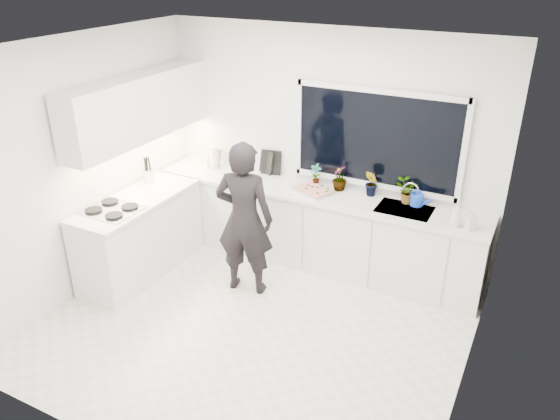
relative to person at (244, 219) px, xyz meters
The scene contains 25 objects.
floor 1.12m from the person, 54.59° to the right, with size 4.00×3.50×0.02m, color beige.
wall_back 1.35m from the person, 70.76° to the left, with size 4.00×0.02×2.70m, color white.
wall_left 1.77m from the person, 160.07° to the right, with size 0.02×3.50×2.70m, color white.
wall_right 2.54m from the person, 13.45° to the right, with size 0.02×3.50×2.70m, color white.
ceiling 1.99m from the person, 54.59° to the right, with size 4.00×3.50×0.02m, color white.
window 1.68m from the person, 48.55° to the left, with size 1.80×0.02×1.00m, color black.
base_cabinets_back 1.05m from the person, 64.68° to the left, with size 3.92×0.58×0.88m, color white.
base_cabinets_left 1.34m from the person, 169.67° to the right, with size 0.58×1.60×0.88m, color white.
countertop_back 0.96m from the person, 64.42° to the left, with size 3.94×0.62×0.04m, color silver.
countertop_left 1.28m from the person, 169.67° to the right, with size 0.62×1.60×0.04m, color silver.
upper_cabinets 1.70m from the person, behind, with size 0.34×2.10×0.70m, color white.
sink 1.70m from the person, 30.78° to the left, with size 0.58×0.42×0.14m, color silver.
faucet 1.82m from the person, 36.22° to the left, with size 0.03×0.03×0.22m, color silver.
stovetop 1.41m from the person, 155.61° to the right, with size 0.56×0.48×0.03m, color black.
person is the anchor object (origin of this frame).
pizza_tray 0.94m from the person, 63.80° to the left, with size 0.45×0.33×0.03m, color silver.
pizza 0.94m from the person, 63.80° to the left, with size 0.41×0.29×0.01m, color red.
watering_can 1.86m from the person, 33.71° to the left, with size 0.14×0.14×0.13m, color blue.
paper_towel_roll 1.42m from the person, 136.23° to the left, with size 0.11×0.11×0.26m, color silver.
knife_block 1.46m from the person, 135.60° to the left, with size 0.13×0.10×0.22m, color #9D8149.
utensil_crock 1.46m from the person, behind, with size 0.13×0.13×0.16m, color #BBBCC0.
picture_frame_large 1.18m from the person, 107.01° to the left, with size 0.22×0.02×0.28m, color black.
picture_frame_small 1.16m from the person, 103.78° to the left, with size 0.25×0.02×0.30m, color black.
herb_plants 1.48m from the person, 44.70° to the left, with size 1.30×0.28×0.31m.
soap_bottles 2.20m from the person, 19.20° to the left, with size 0.26×0.13×0.27m.
Camera 1 is at (2.27, -3.80, 3.42)m, focal length 35.00 mm.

